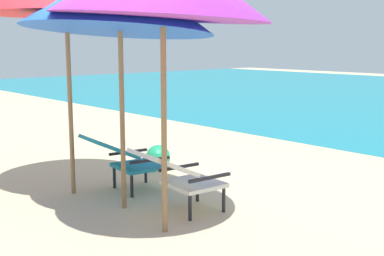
{
  "coord_description": "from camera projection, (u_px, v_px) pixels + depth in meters",
  "views": [
    {
      "loc": [
        4.11,
        -3.03,
        1.68
      ],
      "look_at": [
        0.0,
        0.65,
        0.75
      ],
      "focal_mm": 47.09,
      "sensor_mm": 36.0,
      "label": 1
    }
  ],
  "objects": [
    {
      "name": "ground_plane",
      "position": [
        350.0,
        151.0,
        7.92
      ],
      "size": [
        40.0,
        40.0,
        0.0
      ],
      "primitive_type": "plane",
      "color": "#CCB78E"
    },
    {
      "name": "lounge_chair_left",
      "position": [
        125.0,
        157.0,
        5.7
      ],
      "size": [
        0.64,
        0.94,
        0.68
      ],
      "color": "teal",
      "rests_on": "ground_plane"
    },
    {
      "name": "lounge_chair_right",
      "position": [
        180.0,
        174.0,
        4.96
      ],
      "size": [
        0.62,
        0.92,
        0.68
      ],
      "color": "silver",
      "rests_on": "ground_plane"
    },
    {
      "name": "beach_ball",
      "position": [
        158.0,
        157.0,
        6.79
      ],
      "size": [
        0.33,
        0.33,
        0.33
      ],
      "primitive_type": "sphere",
      "color": "#1E9E60",
      "rests_on": "ground_plane"
    }
  ]
}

